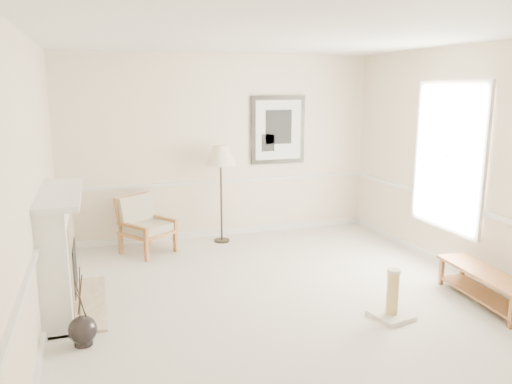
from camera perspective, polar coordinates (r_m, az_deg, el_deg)
ground at (r=5.81m, az=2.93°, el=-12.35°), size 5.50×5.50×0.00m
room at (r=5.44m, az=4.21°, el=6.41°), size 5.04×5.54×2.92m
fireplace at (r=5.83m, az=-21.52°, el=-6.36°), size 0.64×1.64×1.31m
floor_vase at (r=5.12m, az=-19.19°, el=-14.75°), size 0.27×0.27×0.78m
armchair at (r=7.49m, az=-12.77°, el=-3.37°), size 0.90×0.91×0.84m
floor_lamp at (r=7.63m, az=-4.06°, el=3.89°), size 0.54×0.54×1.52m
bench at (r=6.21m, az=24.72°, el=-9.35°), size 0.47×1.31×0.37m
scratching_post at (r=5.54m, az=15.28°, el=-12.10°), size 0.44×0.44×0.54m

